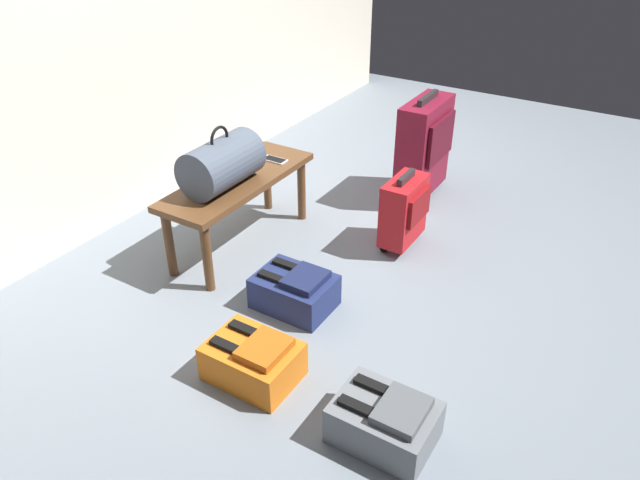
{
  "coord_description": "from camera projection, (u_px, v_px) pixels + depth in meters",
  "views": [
    {
      "loc": [
        -2.45,
        -1.21,
        1.89
      ],
      "look_at": [
        -0.21,
        0.17,
        0.25
      ],
      "focal_mm": 33.85,
      "sensor_mm": 36.0,
      "label": 1
    }
  ],
  "objects": [
    {
      "name": "bench",
      "position": [
        238.0,
        189.0,
        3.35
      ],
      "size": [
        1.0,
        0.36,
        0.43
      ],
      "color": "brown",
      "rests_on": "ground"
    },
    {
      "name": "duffel_bag_slate",
      "position": [
        222.0,
        163.0,
        3.16
      ],
      "size": [
        0.44,
        0.26,
        0.34
      ],
      "color": "#475160",
      "rests_on": "bench"
    },
    {
      "name": "cell_phone",
      "position": [
        275.0,
        160.0,
        3.5
      ],
      "size": [
        0.07,
        0.14,
        0.01
      ],
      "color": "silver",
      "rests_on": "bench"
    },
    {
      "name": "ground_plane",
      "position": [
        366.0,
        270.0,
        3.31
      ],
      "size": [
        6.6,
        6.6,
        0.0
      ],
      "primitive_type": "plane",
      "color": "slate"
    },
    {
      "name": "suitcase_small_red",
      "position": [
        404.0,
        210.0,
        3.4
      ],
      "size": [
        0.32,
        0.19,
        0.46
      ],
      "color": "red",
      "rests_on": "ground"
    },
    {
      "name": "backpack_grey",
      "position": [
        385.0,
        421.0,
        2.29
      ],
      "size": [
        0.28,
        0.38,
        0.21
      ],
      "color": "slate",
      "rests_on": "ground"
    },
    {
      "name": "backpack_navy",
      "position": [
        295.0,
        291.0,
        2.99
      ],
      "size": [
        0.28,
        0.38,
        0.21
      ],
      "color": "navy",
      "rests_on": "ground"
    },
    {
      "name": "suitcase_upright_burgundy",
      "position": [
        424.0,
        146.0,
        3.87
      ],
      "size": [
        0.47,
        0.22,
        0.69
      ],
      "color": "maroon",
      "rests_on": "ground"
    },
    {
      "name": "backpack_orange",
      "position": [
        254.0,
        360.0,
        2.57
      ],
      "size": [
        0.28,
        0.38,
        0.21
      ],
      "color": "orange",
      "rests_on": "ground"
    }
  ]
}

